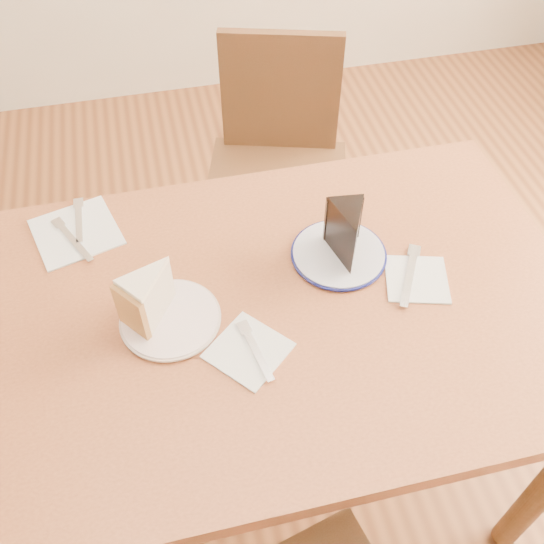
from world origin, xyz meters
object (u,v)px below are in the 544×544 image
(chair_far, at_px, (278,170))
(plate_navy, at_px, (339,254))
(table, at_px, (281,332))
(chocolate_cake, at_px, (348,237))
(carrot_cake, at_px, (153,294))
(plate_cream, at_px, (170,319))

(chair_far, xyz_separation_m, plate_navy, (-0.02, -0.62, 0.28))
(table, relative_size, chocolate_cake, 10.90)
(chair_far, bearing_deg, plate_navy, 104.87)
(table, height_order, carrot_cake, carrot_cake)
(plate_cream, xyz_separation_m, chocolate_cake, (0.38, 0.08, 0.06))
(chair_far, distance_m, plate_cream, 0.85)
(table, bearing_deg, chair_far, 77.03)
(table, height_order, plate_navy, plate_navy)
(chair_far, bearing_deg, carrot_cake, 76.02)
(carrot_cake, bearing_deg, chair_far, 111.12)
(chair_far, height_order, carrot_cake, carrot_cake)
(plate_cream, bearing_deg, carrot_cake, 134.99)
(carrot_cake, bearing_deg, plate_navy, 61.35)
(chair_far, bearing_deg, table, 93.61)
(chair_far, xyz_separation_m, carrot_cake, (-0.41, -0.69, 0.33))
(plate_navy, height_order, carrot_cake, carrot_cake)
(carrot_cake, height_order, chocolate_cake, chocolate_cake)
(plate_cream, bearing_deg, chocolate_cake, 11.40)
(table, relative_size, chair_far, 1.40)
(plate_navy, height_order, chocolate_cake, chocolate_cake)
(plate_cream, height_order, chocolate_cake, chocolate_cake)
(plate_cream, relative_size, carrot_cake, 1.81)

